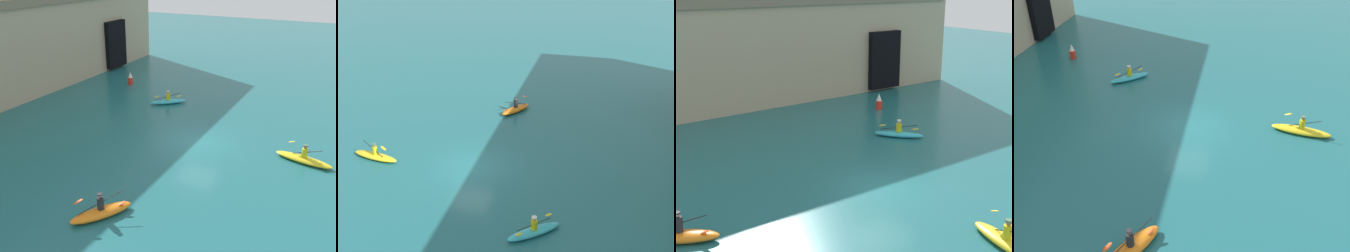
# 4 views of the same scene
# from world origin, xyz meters

# --- Properties ---
(ground_plane) EXTENTS (120.00, 120.00, 0.00)m
(ground_plane) POSITION_xyz_m (0.00, 0.00, 0.00)
(ground_plane) COLOR #1E6066
(cliff_bluff) EXTENTS (38.23, 8.11, 12.69)m
(cliff_bluff) POSITION_xyz_m (1.12, 19.16, 6.33)
(cliff_bluff) COLOR tan
(cliff_bluff) RESTS_ON ground
(kayak_yellow) EXTENTS (1.37, 3.32, 1.11)m
(kayak_yellow) POSITION_xyz_m (0.46, -6.28, 0.21)
(kayak_yellow) COLOR yellow
(kayak_yellow) RESTS_ON ground
(kayak_orange) EXTENTS (2.84, 2.17, 1.20)m
(kayak_orange) POSITION_xyz_m (-8.92, 0.86, 0.25)
(kayak_orange) COLOR orange
(kayak_orange) RESTS_ON ground
(kayak_cyan) EXTENTS (2.44, 2.68, 1.07)m
(kayak_cyan) POSITION_xyz_m (5.52, 5.05, 0.23)
(kayak_cyan) COLOR #33B2C6
(kayak_cyan) RESTS_ON ground
(marker_buoy) EXTENTS (0.48, 0.48, 1.18)m
(marker_buoy) POSITION_xyz_m (8.61, 10.64, 0.54)
(marker_buoy) COLOR red
(marker_buoy) RESTS_ON ground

